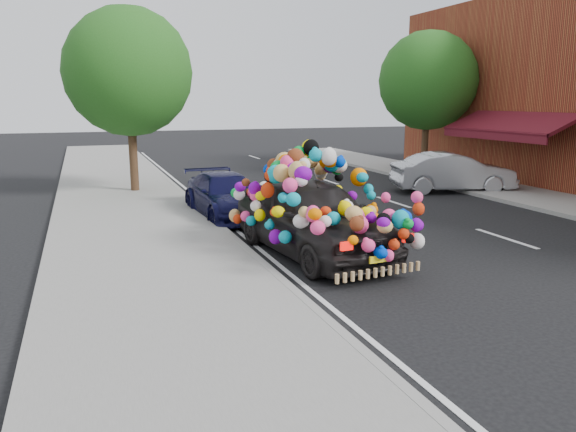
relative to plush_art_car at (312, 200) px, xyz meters
name	(u,v)px	position (x,y,z in m)	size (l,w,h in m)	color
ground	(366,253)	(1.08, -0.35, -1.14)	(100.00, 100.00, 0.00)	black
sidewalk	(156,272)	(-3.22, -0.35, -1.08)	(4.00, 60.00, 0.12)	gray
kerb	(258,261)	(-1.27, -0.35, -1.07)	(0.15, 60.00, 0.13)	gray
footpath_far	(558,202)	(9.28, 2.65, -1.08)	(3.00, 40.00, 0.12)	gray
lane_markings	(506,238)	(4.68, -0.35, -1.13)	(6.00, 50.00, 0.01)	silver
tree_near_sidewalk	(129,72)	(-2.72, 9.15, 2.88)	(4.20, 4.20, 6.13)	#332114
tree_far_b	(428,81)	(9.08, 9.65, 2.75)	(4.00, 4.00, 5.90)	#332114
plush_art_car	(312,200)	(0.00, 0.00, 0.00)	(2.72, 5.00, 2.21)	black
navy_sedan	(226,195)	(-0.72, 4.36, -0.56)	(1.63, 4.01, 1.16)	black
silver_hatchback	(453,172)	(7.64, 5.72, -0.46)	(1.44, 4.13, 1.36)	#A5A7AC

